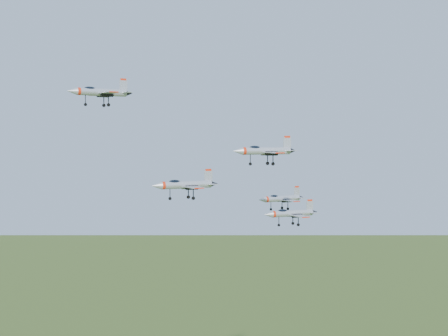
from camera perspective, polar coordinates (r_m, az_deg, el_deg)
name	(u,v)px	position (r m, az deg, el deg)	size (l,w,h in m)	color
jet_lead	(100,92)	(128.33, -11.29, 6.84)	(13.97, 11.69, 3.74)	#B0B3BD
jet_left_high	(185,185)	(118.93, -3.63, -1.52)	(13.67, 11.26, 3.66)	#B0B3BD
jet_right_high	(264,151)	(101.12, 3.70, 1.59)	(11.39, 9.38, 3.05)	#B0B3BD
jet_left_low	(281,198)	(130.97, 5.21, -2.79)	(11.55, 9.62, 3.09)	#B0B3BD
jet_right_low	(291,213)	(117.42, 6.10, -4.12)	(11.37, 9.33, 3.05)	#B0B3BD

